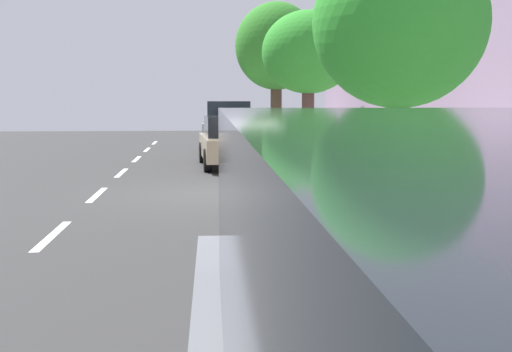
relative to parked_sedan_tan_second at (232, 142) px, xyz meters
name	(u,v)px	position (x,y,z in m)	size (l,w,h in m)	color
ground	(223,193)	(-0.45, -5.66, -0.75)	(57.26, 57.26, 0.00)	#313131
sidewalk	(388,188)	(3.19, -5.66, -0.67)	(3.88, 35.79, 0.16)	#AFA2A4
curb_edge	(297,189)	(1.17, -5.66, -0.67)	(0.16, 35.79, 0.16)	gray
lane_stripe_centre	(97,195)	(-3.13, -5.65, -0.75)	(0.14, 35.80, 0.01)	white
lane_stripe_bike_edge	(230,193)	(-0.30, -5.66, -0.75)	(0.12, 35.79, 0.01)	white
building_facade	(488,70)	(5.38, -5.66, 1.91)	(0.50, 35.79, 5.32)	gray
parked_sedan_tan_second	(232,142)	(0.00, 0.00, 0.00)	(2.01, 4.48, 1.52)	tan
parked_pickup_silver_mid	(229,128)	(0.17, 6.48, 0.15)	(2.17, 5.37, 1.95)	#B7BABF
bicycle_at_curb	(332,235)	(0.71, -11.91, -0.38)	(1.42, 1.06, 0.75)	black
cyclist_with_backpack	(360,186)	(0.93, -12.37, 0.29)	(0.50, 0.58, 1.71)	#C6B284
street_tree_near_cyclist	(400,24)	(2.04, -10.05, 2.38)	(2.58, 2.58, 4.25)	brown
street_tree_mid_block	(308,53)	(2.04, -1.66, 2.53)	(2.57, 2.57, 4.29)	#533530
street_tree_far_end	(276,47)	(2.04, 6.29, 3.32)	(3.24, 3.24, 5.66)	#473726
pedestrian_on_phone	(488,165)	(3.07, -10.96, 0.38)	(0.41, 0.53, 1.71)	black
fire_hydrant	(350,185)	(1.60, -8.88, -0.17)	(0.22, 0.22, 0.84)	red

